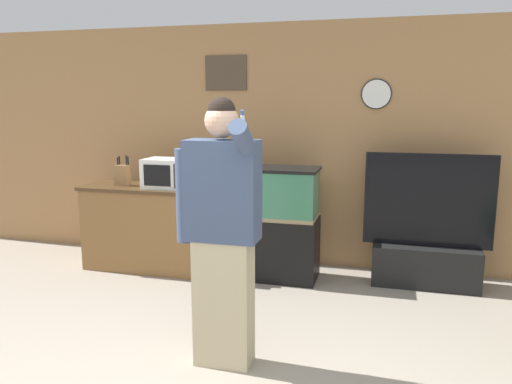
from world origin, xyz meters
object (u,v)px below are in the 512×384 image
(microwave, at_px, (168,173))
(aquarium_on_stand, at_px, (274,223))
(counter_island, at_px, (148,227))
(person_standing, at_px, (221,230))
(knife_block, at_px, (122,175))
(tv_on_stand, at_px, (426,248))

(microwave, xyz_separation_m, aquarium_on_stand, (1.11, 0.09, -0.48))
(counter_island, height_order, person_standing, person_standing)
(knife_block, bearing_deg, tv_on_stand, 4.43)
(counter_island, height_order, knife_block, knife_block)
(tv_on_stand, bearing_deg, person_standing, -126.89)
(microwave, height_order, aquarium_on_stand, microwave)
(counter_island, relative_size, aquarium_on_stand, 1.18)
(counter_island, height_order, tv_on_stand, tv_on_stand)
(counter_island, relative_size, microwave, 2.89)
(microwave, distance_m, tv_on_stand, 2.69)
(person_standing, bearing_deg, counter_island, 129.72)
(microwave, bearing_deg, counter_island, 171.50)
(aquarium_on_stand, bearing_deg, tv_on_stand, 6.23)
(microwave, relative_size, knife_block, 1.44)
(microwave, relative_size, tv_on_stand, 0.36)
(aquarium_on_stand, relative_size, person_standing, 0.63)
(knife_block, bearing_deg, counter_island, 6.10)
(knife_block, xyz_separation_m, tv_on_stand, (3.12, 0.24, -0.64))
(microwave, distance_m, person_standing, 2.03)
(person_standing, bearing_deg, tv_on_stand, 53.11)
(knife_block, height_order, aquarium_on_stand, knife_block)
(microwave, distance_m, knife_block, 0.53)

